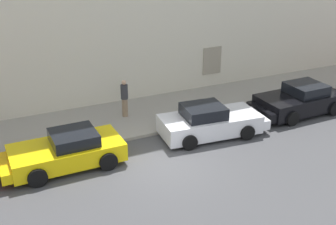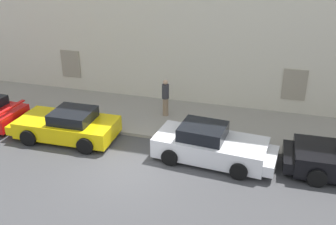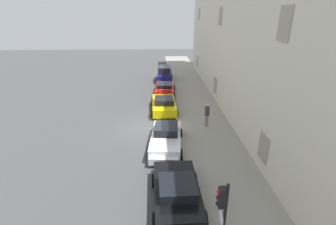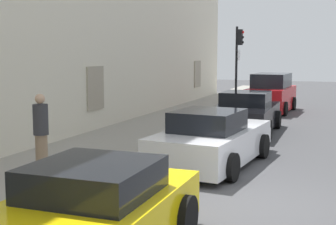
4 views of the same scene
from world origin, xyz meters
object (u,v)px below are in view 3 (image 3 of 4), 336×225
at_px(sportscar_red_lead, 165,89).
at_px(sportscar_yellow_flank, 164,104).
at_px(sportscar_tail_end, 176,191).
at_px(pedestrian_admiring, 207,115).
at_px(traffic_light, 222,218).
at_px(hatchback_distant, 165,74).
at_px(sportscar_white_middle, 166,140).

bearing_deg(sportscar_red_lead, sportscar_yellow_flank, -2.78).
xyz_separation_m(sportscar_tail_end, pedestrian_admiring, (-7.75, 2.85, 0.44)).
xyz_separation_m(traffic_light, pedestrian_admiring, (-11.45, 1.81, -1.65)).
height_order(sportscar_yellow_flank, hatchback_distant, hatchback_distant).
xyz_separation_m(sportscar_red_lead, sportscar_tail_end, (16.03, 0.04, 0.04)).
xyz_separation_m(sportscar_tail_end, traffic_light, (3.70, 1.04, 2.09)).
bearing_deg(sportscar_white_middle, sportscar_tail_end, 3.70).
distance_m(sportscar_white_middle, pedestrian_admiring, 4.31).
height_order(sportscar_red_lead, sportscar_tail_end, sportscar_tail_end).
distance_m(sportscar_tail_end, hatchback_distant, 21.21).
height_order(sportscar_red_lead, sportscar_yellow_flank, sportscar_yellow_flank).
bearing_deg(sportscar_tail_end, traffic_light, 15.72).
bearing_deg(sportscar_yellow_flank, traffic_light, 4.98).
bearing_deg(sportscar_red_lead, sportscar_white_middle, -1.40).
distance_m(sportscar_tail_end, pedestrian_admiring, 8.27).
bearing_deg(hatchback_distant, sportscar_yellow_flank, -2.06).
distance_m(sportscar_red_lead, pedestrian_admiring, 8.78).
xyz_separation_m(sportscar_yellow_flank, sportscar_tail_end, (11.34, 0.27, 0.02)).
bearing_deg(sportscar_red_lead, pedestrian_admiring, 19.28).
height_order(sportscar_yellow_flank, sportscar_white_middle, sportscar_white_middle).
bearing_deg(sportscar_yellow_flank, hatchback_distant, 177.94).
relative_size(hatchback_distant, traffic_light, 1.02).
bearing_deg(traffic_light, pedestrian_admiring, 171.01).
height_order(hatchback_distant, traffic_light, traffic_light).
distance_m(sportscar_red_lead, hatchback_distant, 5.19).
bearing_deg(hatchback_distant, sportscar_white_middle, -1.40).
height_order(traffic_light, pedestrian_admiring, traffic_light).
relative_size(sportscar_white_middle, sportscar_tail_end, 1.05).
xyz_separation_m(sportscar_yellow_flank, traffic_light, (15.04, 1.31, 2.11)).
relative_size(sportscar_red_lead, sportscar_yellow_flank, 1.03).
distance_m(sportscar_yellow_flank, sportscar_white_middle, 6.48).
height_order(sportscar_tail_end, pedestrian_admiring, pedestrian_admiring).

